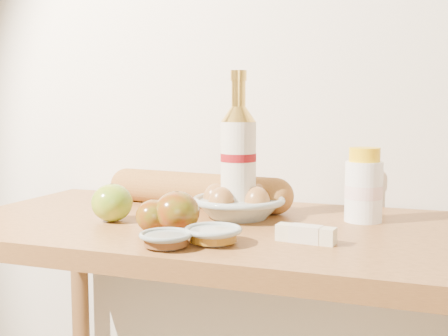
{
  "coord_description": "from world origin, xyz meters",
  "views": [
    {
      "loc": [
        0.39,
        0.08,
        1.15
      ],
      "look_at": [
        0.0,
        1.15,
        1.02
      ],
      "focal_mm": 45.0,
      "sensor_mm": 36.0,
      "label": 1
    }
  ],
  "objects_px": {
    "egg_bowl": "(238,204)",
    "baguette": "(196,190)",
    "table": "(229,279)",
    "bourbon_bottle": "(238,158)",
    "cream_bottle": "(364,187)"
  },
  "relations": [
    {
      "from": "baguette",
      "to": "cream_bottle",
      "type": "bearing_deg",
      "value": 2.08
    },
    {
      "from": "table",
      "to": "cream_bottle",
      "type": "bearing_deg",
      "value": 22.7
    },
    {
      "from": "bourbon_bottle",
      "to": "cream_bottle",
      "type": "relative_size",
      "value": 2.04
    },
    {
      "from": "table",
      "to": "egg_bowl",
      "type": "relative_size",
      "value": 4.46
    },
    {
      "from": "cream_bottle",
      "to": "baguette",
      "type": "distance_m",
      "value": 0.41
    },
    {
      "from": "bourbon_bottle",
      "to": "cream_bottle",
      "type": "xyz_separation_m",
      "value": [
        0.27,
        0.05,
        -0.06
      ]
    },
    {
      "from": "table",
      "to": "egg_bowl",
      "type": "distance_m",
      "value": 0.16
    },
    {
      "from": "table",
      "to": "baguette",
      "type": "height_order",
      "value": "baguette"
    },
    {
      "from": "table",
      "to": "cream_bottle",
      "type": "relative_size",
      "value": 7.56
    },
    {
      "from": "bourbon_bottle",
      "to": "baguette",
      "type": "distance_m",
      "value": 0.19
    },
    {
      "from": "table",
      "to": "baguette",
      "type": "bearing_deg",
      "value": 132.38
    },
    {
      "from": "cream_bottle",
      "to": "egg_bowl",
      "type": "height_order",
      "value": "cream_bottle"
    },
    {
      "from": "table",
      "to": "bourbon_bottle",
      "type": "bearing_deg",
      "value": 90.53
    },
    {
      "from": "egg_bowl",
      "to": "baguette",
      "type": "distance_m",
      "value": 0.17
    },
    {
      "from": "egg_bowl",
      "to": "baguette",
      "type": "xyz_separation_m",
      "value": [
        -0.14,
        0.09,
        0.01
      ]
    }
  ]
}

